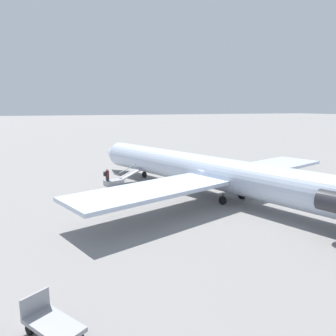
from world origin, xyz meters
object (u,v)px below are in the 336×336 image
object	(u,v)px
airplane_main	(216,173)
luggage_cart	(51,323)
passenger	(107,176)
boarding_stairs	(117,181)

from	to	relation	value
airplane_main	luggage_cart	distance (m)	19.28
airplane_main	passenger	distance (m)	11.05
luggage_cart	passenger	bearing A→B (deg)	-47.94
airplane_main	passenger	xyz separation A→B (m)	(7.77, 7.78, -1.14)
boarding_stairs	passenger	bearing A→B (deg)	173.80
boarding_stairs	passenger	xyz separation A→B (m)	(-0.22, 1.08, 0.62)
passenger	luggage_cart	distance (m)	21.75
boarding_stairs	luggage_cart	bearing A→B (deg)	-127.36
airplane_main	luggage_cart	world-z (taller)	airplane_main
boarding_stairs	luggage_cart	size ratio (longest dim) A/B	1.68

